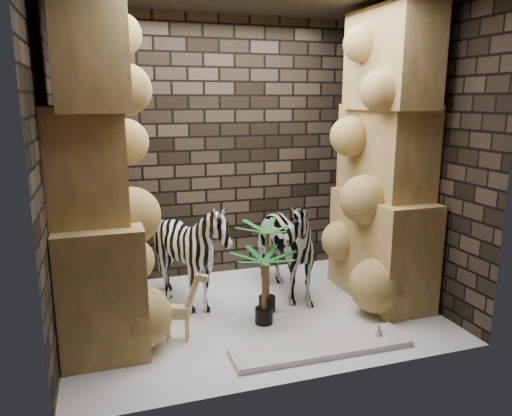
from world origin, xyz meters
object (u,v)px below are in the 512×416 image
object	(u,v)px
giraffe_toy	(177,304)
palm_front	(267,267)
palm_back	(264,288)
zebra_left	(191,259)
surfboard	(321,347)
zebra_right	(278,238)

from	to	relation	value
giraffe_toy	palm_front	distance (m)	1.01
giraffe_toy	palm_back	world-z (taller)	palm_back
zebra_left	surfboard	world-z (taller)	zebra_left
zebra_right	surfboard	distance (m)	1.35
palm_front	palm_back	size ratio (longest dim) A/B	1.29
giraffe_toy	surfboard	bearing A→B (deg)	-3.13
zebra_left	surfboard	size ratio (longest dim) A/B	0.73
zebra_left	palm_back	distance (m)	0.82
giraffe_toy	palm_front	bearing A→B (deg)	41.61
zebra_right	palm_front	world-z (taller)	zebra_right
palm_back	surfboard	xyz separation A→B (m)	(0.30, -0.62, -0.33)
zebra_right	zebra_left	xyz separation A→B (m)	(-0.93, -0.02, -0.14)
palm_front	giraffe_toy	bearing A→B (deg)	-161.07
palm_front	zebra_right	bearing A→B (deg)	54.02
giraffe_toy	zebra_right	bearing A→B (deg)	51.36
palm_front	surfboard	xyz separation A→B (m)	(0.19, -0.87, -0.43)
surfboard	giraffe_toy	bearing A→B (deg)	155.12
zebra_left	palm_front	size ratio (longest dim) A/B	1.24
giraffe_toy	surfboard	world-z (taller)	giraffe_toy
zebra_right	palm_back	distance (m)	0.73
zebra_left	surfboard	bearing A→B (deg)	-33.24
palm_back	palm_front	bearing A→B (deg)	64.69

